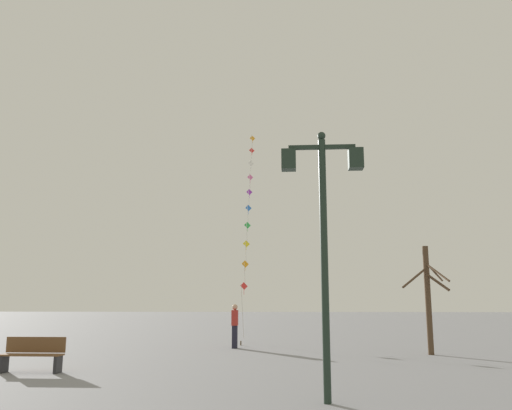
% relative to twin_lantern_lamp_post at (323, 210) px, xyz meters
% --- Properties ---
extents(ground_plane, '(160.00, 160.00, 0.00)m').
position_rel_twin_lantern_lamp_post_xyz_m(ground_plane, '(-1.92, 11.86, -3.51)').
color(ground_plane, gray).
extents(twin_lantern_lamp_post, '(1.58, 0.28, 5.08)m').
position_rel_twin_lantern_lamp_post_xyz_m(twin_lantern_lamp_post, '(0.00, 0.00, 0.00)').
color(twin_lantern_lamp_post, '#1E2D23').
rests_on(twin_lantern_lamp_post, ground_plane).
extents(kite_train, '(0.57, 10.21, 12.51)m').
position_rel_twin_lantern_lamp_post_xyz_m(kite_train, '(-2.94, 18.24, 3.09)').
color(kite_train, brown).
rests_on(kite_train, ground_plane).
extents(kite_flyer, '(0.24, 0.61, 1.71)m').
position_rel_twin_lantern_lamp_post_xyz_m(kite_flyer, '(-2.90, 11.41, -2.61)').
color(kite_flyer, '#1E1E2D').
rests_on(kite_flyer, ground_plane).
extents(bare_tree, '(1.63, 1.50, 3.77)m').
position_rel_twin_lantern_lamp_post_xyz_m(bare_tree, '(4.17, 9.18, -1.51)').
color(bare_tree, '#4C3826').
rests_on(bare_tree, ground_plane).
extents(park_bench, '(1.60, 0.44, 0.89)m').
position_rel_twin_lantern_lamp_post_xyz_m(park_bench, '(-7.35, 3.76, -3.06)').
color(park_bench, brown).
rests_on(park_bench, ground_plane).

